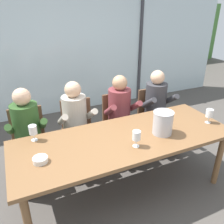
% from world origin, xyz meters
% --- Properties ---
extents(ground, '(14.00, 14.00, 0.00)m').
position_xyz_m(ground, '(0.00, 1.00, 0.00)').
color(ground, '#4C4742').
extents(window_glass_panel, '(7.62, 0.03, 2.60)m').
position_xyz_m(window_glass_panel, '(0.00, 2.61, 1.30)').
color(window_glass_panel, silver).
rests_on(window_glass_panel, ground).
extents(window_mullion_right, '(0.06, 0.06, 2.60)m').
position_xyz_m(window_mullion_right, '(1.71, 2.59, 1.30)').
color(window_mullion_right, '#38383D').
rests_on(window_mullion_right, ground).
extents(hillside_vineyard, '(13.62, 2.40, 2.10)m').
position_xyz_m(hillside_vineyard, '(0.00, 6.39, 1.05)').
color(hillside_vineyard, '#477A38').
rests_on(hillside_vineyard, ground).
extents(dining_table, '(2.42, 0.91, 0.76)m').
position_xyz_m(dining_table, '(0.00, 0.00, 0.69)').
color(dining_table, brown).
rests_on(dining_table, ground).
extents(chair_near_curtain, '(0.47, 0.47, 0.88)m').
position_xyz_m(chair_near_curtain, '(-0.94, 0.89, 0.51)').
color(chair_near_curtain, brown).
rests_on(chair_near_curtain, ground).
extents(chair_left_of_center, '(0.49, 0.49, 0.88)m').
position_xyz_m(chair_left_of_center, '(-0.28, 0.89, 0.51)').
color(chair_left_of_center, brown).
rests_on(chair_left_of_center, ground).
extents(chair_center, '(0.45, 0.45, 0.88)m').
position_xyz_m(chair_center, '(0.35, 0.88, 0.51)').
color(chair_center, brown).
rests_on(chair_center, ground).
extents(chair_right_of_center, '(0.44, 0.44, 0.88)m').
position_xyz_m(chair_right_of_center, '(0.93, 0.84, 0.51)').
color(chair_right_of_center, brown).
rests_on(chair_right_of_center, ground).
extents(person_olive_shirt, '(0.47, 0.62, 1.20)m').
position_xyz_m(person_olive_shirt, '(-0.95, 0.73, 0.69)').
color(person_olive_shirt, '#2D5123').
rests_on(person_olive_shirt, ground).
extents(person_beige_jumper, '(0.47, 0.61, 1.20)m').
position_xyz_m(person_beige_jumper, '(-0.33, 0.73, 0.69)').
color(person_beige_jumper, '#B7AD9E').
rests_on(person_beige_jumper, ground).
extents(person_maroon_top, '(0.48, 0.62, 1.20)m').
position_xyz_m(person_maroon_top, '(0.32, 0.73, 0.69)').
color(person_maroon_top, brown).
rests_on(person_maroon_top, ground).
extents(person_charcoal_jacket, '(0.48, 0.62, 1.20)m').
position_xyz_m(person_charcoal_jacket, '(0.94, 0.73, 0.69)').
color(person_charcoal_jacket, '#38383D').
rests_on(person_charcoal_jacket, ground).
extents(ice_bucket_primary, '(0.23, 0.23, 0.26)m').
position_xyz_m(ice_bucket_primary, '(0.41, -0.10, 0.90)').
color(ice_bucket_primary, '#B7B7BC').
rests_on(ice_bucket_primary, dining_table).
extents(tasting_bowl, '(0.14, 0.14, 0.05)m').
position_xyz_m(tasting_bowl, '(-0.91, -0.07, 0.79)').
color(tasting_bowl, silver).
rests_on(tasting_bowl, dining_table).
extents(wine_glass_by_left_taster, '(0.08, 0.08, 0.17)m').
position_xyz_m(wine_glass_by_left_taster, '(-0.91, 0.34, 0.88)').
color(wine_glass_by_left_taster, silver).
rests_on(wine_glass_by_left_taster, dining_table).
extents(wine_glass_near_bucket, '(0.08, 0.08, 0.17)m').
position_xyz_m(wine_glass_near_bucket, '(1.07, -0.12, 0.88)').
color(wine_glass_near_bucket, silver).
rests_on(wine_glass_near_bucket, dining_table).
extents(wine_glass_center_pour, '(0.08, 0.08, 0.17)m').
position_xyz_m(wine_glass_center_pour, '(0.01, -0.21, 0.88)').
color(wine_glass_center_pour, silver).
rests_on(wine_glass_center_pour, dining_table).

